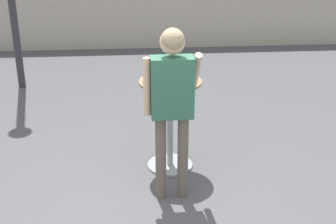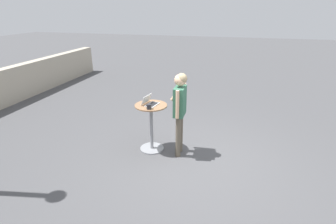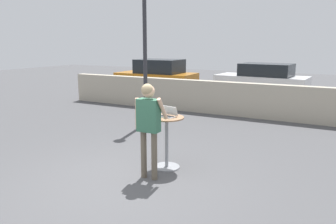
# 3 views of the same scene
# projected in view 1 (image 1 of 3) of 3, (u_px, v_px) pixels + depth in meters

# --- Properties ---
(ground_plane) EXTENTS (50.00, 50.00, 0.00)m
(ground_plane) POSITION_uv_depth(u_px,v_px,m) (148.00, 219.00, 4.54)
(ground_plane) COLOR #4C4C4F
(pavement_kerb) EXTENTS (13.82, 0.35, 1.17)m
(pavement_kerb) POSITION_uv_depth(u_px,v_px,m) (135.00, 21.00, 10.27)
(pavement_kerb) COLOR #B2A893
(pavement_kerb) RESTS_ON ground_plane
(cafe_table) EXTENTS (0.69, 0.69, 1.06)m
(cafe_table) POSITION_uv_depth(u_px,v_px,m) (170.00, 116.00, 5.25)
(cafe_table) COLOR gray
(cafe_table) RESTS_ON ground_plane
(laptop) EXTENTS (0.38, 0.34, 0.20)m
(laptop) POSITION_uv_depth(u_px,v_px,m) (171.00, 76.00, 5.09)
(laptop) COLOR silver
(laptop) RESTS_ON cafe_table
(coffee_mug) EXTENTS (0.13, 0.10, 0.11)m
(coffee_mug) POSITION_uv_depth(u_px,v_px,m) (148.00, 78.00, 5.01)
(coffee_mug) COLOR #232328
(coffee_mug) RESTS_ON cafe_table
(standing_person) EXTENTS (0.55, 0.40, 1.79)m
(standing_person) POSITION_uv_depth(u_px,v_px,m) (172.00, 93.00, 4.47)
(standing_person) COLOR brown
(standing_person) RESTS_ON ground_plane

